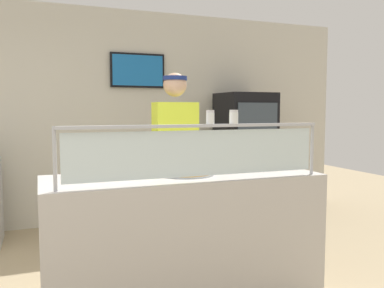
# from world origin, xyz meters

# --- Properties ---
(ground_plane) EXTENTS (12.00, 12.00, 0.00)m
(ground_plane) POSITION_xyz_m (1.01, 1.00, 0.00)
(ground_plane) COLOR tan
(ground_plane) RESTS_ON ground
(shop_rear_unit) EXTENTS (6.43, 0.13, 2.70)m
(shop_rear_unit) POSITION_xyz_m (1.02, 2.77, 1.36)
(shop_rear_unit) COLOR beige
(shop_rear_unit) RESTS_ON ground
(serving_counter) EXTENTS (2.03, 0.73, 0.95)m
(serving_counter) POSITION_xyz_m (1.01, 0.36, 0.47)
(serving_counter) COLOR #BCB7B2
(serving_counter) RESTS_ON ground
(sneeze_guard) EXTENTS (1.85, 0.06, 0.39)m
(sneeze_guard) POSITION_xyz_m (1.01, 0.06, 1.20)
(sneeze_guard) COLOR #B2B5BC
(sneeze_guard) RESTS_ON serving_counter
(pizza_tray) EXTENTS (0.42, 0.42, 0.04)m
(pizza_tray) POSITION_xyz_m (1.04, 0.37, 0.97)
(pizza_tray) COLOR #9EA0A8
(pizza_tray) RESTS_ON serving_counter
(pizza_server) EXTENTS (0.15, 0.29, 0.01)m
(pizza_server) POSITION_xyz_m (1.04, 0.35, 0.99)
(pizza_server) COLOR #ADAFB7
(pizza_server) RESTS_ON pizza_tray
(parmesan_shaker) EXTENTS (0.06, 0.06, 0.09)m
(parmesan_shaker) POSITION_xyz_m (1.10, 0.06, 1.38)
(parmesan_shaker) COLOR white
(parmesan_shaker) RESTS_ON sneeze_guard
(pepper_flake_shaker) EXTENTS (0.06, 0.06, 0.10)m
(pepper_flake_shaker) POSITION_xyz_m (1.27, 0.06, 1.38)
(pepper_flake_shaker) COLOR white
(pepper_flake_shaker) RESTS_ON sneeze_guard
(worker_figure) EXTENTS (0.41, 0.50, 1.76)m
(worker_figure) POSITION_xyz_m (1.16, 0.99, 1.01)
(worker_figure) COLOR #23232D
(worker_figure) RESTS_ON ground
(drink_fridge) EXTENTS (0.66, 0.67, 1.66)m
(drink_fridge) POSITION_xyz_m (2.59, 2.32, 0.83)
(drink_fridge) COLOR black
(drink_fridge) RESTS_ON ground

